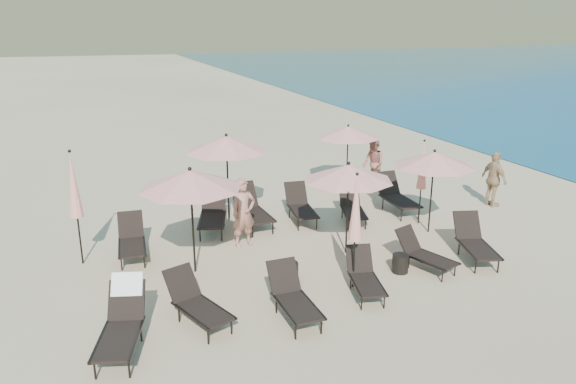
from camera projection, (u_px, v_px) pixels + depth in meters
name	position (u px, v px, depth m)	size (l,w,h in m)	color
ground	(384.00, 280.00, 12.27)	(800.00, 800.00, 0.00)	#D6BA8C
lounger_0	(122.00, 320.00, 9.68)	(1.15, 1.87, 1.10)	black
lounger_1	(197.00, 302.00, 10.47)	(1.09, 1.71, 0.92)	black
lounger_2	(293.00, 296.00, 10.68)	(0.64, 1.62, 0.93)	black
lounger_3	(364.00, 276.00, 11.61)	(0.91, 1.56, 0.84)	black
lounger_4	(424.00, 253.00, 12.72)	(0.97, 1.57, 0.85)	black
lounger_5	(475.00, 241.00, 13.22)	(1.13, 1.79, 0.96)	black
lounger_6	(131.00, 240.00, 13.37)	(0.79, 1.67, 0.92)	black
lounger_7	(213.00, 213.00, 15.02)	(1.20, 1.88, 1.01)	black
lounger_8	(251.00, 208.00, 15.33)	(0.73, 1.83, 1.04)	black
lounger_9	(300.00, 205.00, 15.71)	(0.87, 1.72, 0.94)	black
lounger_10	(352.00, 207.00, 15.69)	(1.02, 1.63, 0.88)	black
lounger_11	(396.00, 195.00, 16.45)	(0.79, 1.81, 1.02)	black
umbrella_open_0	(190.00, 180.00, 12.04)	(2.28, 2.28, 2.45)	black
umbrella_open_1	(348.00, 173.00, 13.09)	(2.13, 2.13, 2.29)	black
umbrella_open_2	(434.00, 159.00, 14.40)	(2.10, 2.10, 2.26)	black
umbrella_open_3	(226.00, 144.00, 15.24)	(2.31, 2.31, 2.48)	black
umbrella_open_4	(348.00, 132.00, 18.01)	(2.03, 2.03, 2.19)	black
umbrella_closed_0	(356.00, 209.00, 11.46)	(0.30, 0.30, 2.54)	black
umbrella_closed_1	(423.00, 166.00, 15.12)	(0.28, 0.28, 2.38)	black
umbrella_closed_2	(74.00, 186.00, 12.54)	(0.32, 0.32, 2.73)	black
side_table_0	(288.00, 273.00, 12.11)	(0.45, 0.45, 0.46)	black
side_table_1	(400.00, 263.00, 12.61)	(0.37, 0.37, 0.42)	black
beachgoer_a	(244.00, 213.00, 13.85)	(0.64, 0.42, 1.74)	#AB6E5C
beachgoer_b	(373.00, 164.00, 18.53)	(0.81, 0.63, 1.67)	#A86657
beachgoer_c	(494.00, 179.00, 16.77)	(0.99, 0.41, 1.69)	tan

